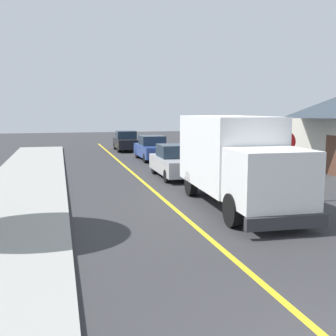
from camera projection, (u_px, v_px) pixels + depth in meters
centre_line_yellow at (170, 205)px, 14.91m from camera, size 0.16×56.00×0.01m
box_truck at (235, 157)px, 14.57m from camera, size 2.69×7.27×3.20m
parked_car_near at (175, 162)px, 20.88m from camera, size 1.84×4.42×1.67m
parked_car_mid at (152, 149)px, 28.09m from camera, size 1.83×4.41×1.67m
parked_car_far at (126, 141)px, 34.60m from camera, size 1.89×4.44×1.67m
stop_sign at (286, 153)px, 15.16m from camera, size 0.80×0.10×2.65m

